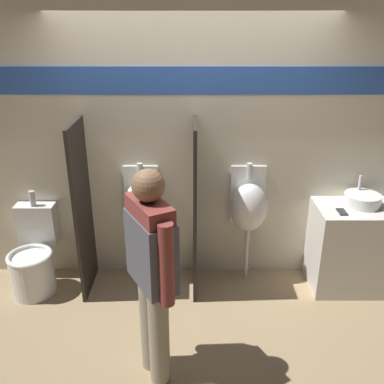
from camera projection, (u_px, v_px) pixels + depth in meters
The scene contains 11 objects.
ground_plane at pixel (192, 304), 3.95m from camera, with size 16.00×16.00×0.00m, color #997F5B.
display_wall at pixel (192, 143), 3.97m from camera, with size 4.27×0.07×2.70m.
sink_counter at pixel (361, 247), 4.07m from camera, with size 0.94×0.52×0.84m.
sink_basin at pixel (361, 199), 3.94m from camera, with size 0.33×0.33×0.25m.
cell_phone at pixel (341, 212), 3.81m from camera, with size 0.07×0.14×0.01m.
divider_near_counter at pixel (82, 210), 3.90m from camera, with size 0.03×0.55×1.63m.
divider_mid at pixel (194, 210), 3.90m from camera, with size 0.03×0.55×1.63m.
urinal_near_counter at pixel (140, 207), 4.05m from camera, with size 0.35×0.28×1.19m.
urinal_far at pixel (248, 207), 4.05m from camera, with size 0.35×0.28×1.19m.
toilet at pixel (32, 260), 4.06m from camera, with size 0.42×0.58×0.94m.
person_in_vest at pixel (151, 264), 2.85m from camera, with size 0.38×0.50×1.61m.
Camera 1 is at (-0.01, -3.24, 2.48)m, focal length 40.00 mm.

